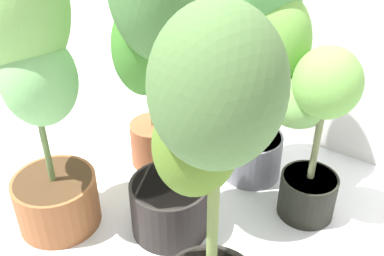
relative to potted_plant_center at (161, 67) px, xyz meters
The scene contains 7 objects.
ground_plane 0.61m from the potted_plant_center, 72.49° to the right, with size 8.00×8.00×0.00m, color silver.
potted_plant_center is the anchor object (origin of this frame).
potted_plant_back_right 0.54m from the potted_plant_center, 44.97° to the left, with size 0.33×0.26×0.63m.
potted_plant_front_left 0.38m from the potted_plant_center, 148.52° to the right, with size 0.44×0.35×0.99m.
potted_plant_back_left 0.44m from the potted_plant_center, 134.68° to the left, with size 0.35×0.26×0.71m.
potted_plant_front_right 0.39m from the potted_plant_center, 36.06° to the right, with size 0.39×0.39×0.91m.
potted_plant_back_center 0.43m from the potted_plant_center, 76.79° to the left, with size 0.42×0.37×0.99m.
Camera 1 is at (0.69, -0.80, 1.14)m, focal length 42.38 mm.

